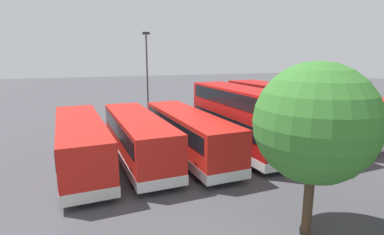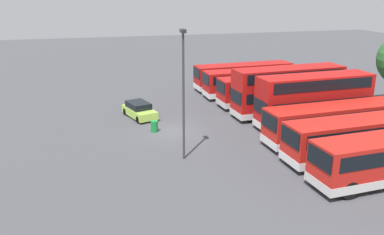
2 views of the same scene
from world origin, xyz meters
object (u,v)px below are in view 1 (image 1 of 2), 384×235
(bus_single_deck_second, at_px, (351,117))
(waste_bin_yellow, at_px, (199,111))
(bus_double_decker_fifth, at_px, (238,118))
(bus_single_deck_seventh, at_px, (137,136))
(car_hatchback_silver, at_px, (230,106))
(bus_single_deck_near_end, at_px, (380,114))
(bus_double_decker_fourth, at_px, (277,113))
(bus_single_deck_third, at_px, (314,119))
(bus_single_deck_sixth, at_px, (188,132))
(bus_single_deck_far_end, at_px, (81,142))
(lamp_post_tall, at_px, (147,71))

(bus_single_deck_second, distance_m, waste_bin_yellow, 15.58)
(bus_double_decker_fifth, distance_m, bus_single_deck_seventh, 7.08)
(bus_single_deck_seventh, distance_m, car_hatchback_silver, 19.16)
(bus_single_deck_near_end, distance_m, bus_double_decker_fourth, 10.91)
(bus_single_deck_seventh, bearing_deg, bus_single_deck_third, -178.89)
(bus_double_decker_fifth, relative_size, bus_single_deck_sixth, 0.88)
(bus_single_deck_seventh, relative_size, bus_single_deck_far_end, 0.98)
(bus_single_deck_second, xyz_separation_m, bus_single_deck_sixth, (14.69, 0.31, -0.00))
(bus_double_decker_fifth, relative_size, bus_single_deck_seventh, 0.90)
(bus_single_deck_near_end, height_order, bus_double_decker_fifth, bus_double_decker_fifth)
(bus_double_decker_fifth, bearing_deg, bus_single_deck_third, -174.10)
(bus_single_deck_seventh, xyz_separation_m, lamp_post_tall, (-3.14, -11.85, 3.57))
(bus_single_deck_second, height_order, bus_single_deck_sixth, same)
(car_hatchback_silver, height_order, waste_bin_yellow, car_hatchback_silver)
(bus_double_decker_fourth, bearing_deg, waste_bin_yellow, -83.80)
(bus_double_decker_fifth, bearing_deg, bus_single_deck_sixth, -4.25)
(bus_single_deck_near_end, xyz_separation_m, lamp_post_tall, (18.37, -11.73, 3.57))
(bus_single_deck_near_end, distance_m, bus_single_deck_second, 3.44)
(bus_double_decker_fifth, bearing_deg, waste_bin_yellow, -99.44)
(bus_single_deck_near_end, distance_m, waste_bin_yellow, 17.75)
(car_hatchback_silver, xyz_separation_m, lamp_post_tall, (10.35, 1.72, 4.49))
(bus_single_deck_second, distance_m, car_hatchback_silver, 14.25)
(bus_single_deck_far_end, distance_m, car_hatchback_silver, 21.78)
(bus_single_deck_second, distance_m, bus_single_deck_sixth, 14.69)
(bus_double_decker_fourth, xyz_separation_m, bus_single_deck_seventh, (10.63, 0.06, -0.82))
(bus_single_deck_far_end, bearing_deg, bus_double_decker_fifth, 177.93)
(bus_single_deck_third, bearing_deg, bus_single_deck_seventh, 1.11)
(lamp_post_tall, distance_m, waste_bin_yellow, 7.78)
(lamp_post_tall, bearing_deg, bus_double_decker_fourth, 122.43)
(bus_single_deck_sixth, height_order, waste_bin_yellow, bus_single_deck_sixth)
(bus_single_deck_third, xyz_separation_m, bus_single_deck_sixth, (10.97, 0.49, 0.00))
(bus_single_deck_near_end, distance_m, bus_single_deck_far_end, 24.95)
(bus_single_deck_far_end, xyz_separation_m, waste_bin_yellow, (-12.68, -12.99, -1.15))
(bus_single_deck_near_end, distance_m, car_hatchback_silver, 15.69)
(bus_double_decker_fourth, relative_size, waste_bin_yellow, 11.27)
(bus_single_deck_far_end, height_order, waste_bin_yellow, bus_single_deck_far_end)
(bus_single_deck_sixth, height_order, bus_single_deck_far_end, same)
(bus_double_decker_fourth, bearing_deg, car_hatchback_silver, -101.95)
(bus_single_deck_near_end, xyz_separation_m, bus_double_decker_fifth, (14.50, 0.60, 0.82))
(bus_single_deck_third, bearing_deg, bus_single_deck_sixth, 2.54)
(bus_single_deck_third, bearing_deg, bus_single_deck_far_end, 1.22)
(bus_single_deck_third, bearing_deg, car_hatchback_silver, -86.32)
(bus_single_deck_near_end, relative_size, bus_single_deck_second, 1.01)
(bus_single_deck_sixth, bearing_deg, bus_single_deck_third, -177.46)
(bus_single_deck_near_end, relative_size, bus_double_decker_fifth, 1.16)
(bus_single_deck_seventh, bearing_deg, bus_single_deck_second, -179.67)
(lamp_post_tall, bearing_deg, bus_single_deck_third, 134.07)
(bus_single_deck_far_end, bearing_deg, bus_single_deck_sixth, 179.10)
(bus_single_deck_near_end, height_order, bus_single_deck_second, same)
(bus_single_deck_sixth, bearing_deg, bus_double_decker_fourth, -177.85)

